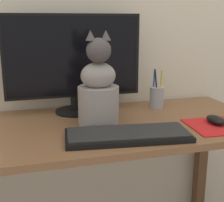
{
  "coord_description": "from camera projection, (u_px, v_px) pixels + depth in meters",
  "views": [
    {
      "loc": [
        -0.26,
        -1.12,
        1.11
      ],
      "look_at": [
        0.03,
        -0.08,
        0.83
      ],
      "focal_mm": 50.0,
      "sensor_mm": 36.0,
      "label": 1
    }
  ],
  "objects": [
    {
      "name": "desk",
      "position": [
        100.0,
        150.0,
        1.24
      ],
      "size": [
        1.32,
        0.57,
        0.72
      ],
      "color": "brown",
      "rests_on": "ground_plane"
    },
    {
      "name": "monitor",
      "position": [
        74.0,
        61.0,
        1.31
      ],
      "size": [
        0.58,
        0.17,
        0.42
      ],
      "color": "black",
      "rests_on": "desk"
    },
    {
      "name": "keyboard",
      "position": [
        128.0,
        135.0,
        1.07
      ],
      "size": [
        0.44,
        0.21,
        0.02
      ],
      "rotation": [
        0.0,
        0.0,
        -0.12
      ],
      "color": "black",
      "rests_on": "desk"
    },
    {
      "name": "mousepad_right",
      "position": [
        219.0,
        126.0,
        1.19
      ],
      "size": [
        0.24,
        0.21,
        0.0
      ],
      "rotation": [
        0.0,
        0.0,
        -0.06
      ],
      "color": "red",
      "rests_on": "desk"
    },
    {
      "name": "computer_mouse_right",
      "position": [
        216.0,
        120.0,
        1.2
      ],
      "size": [
        0.06,
        0.1,
        0.03
      ],
      "color": "black",
      "rests_on": "mousepad_right"
    },
    {
      "name": "cat",
      "position": [
        98.0,
        91.0,
        1.18
      ],
      "size": [
        0.22,
        0.2,
        0.36
      ],
      "rotation": [
        0.0,
        0.0,
        0.05
      ],
      "color": "gray",
      "rests_on": "desk"
    },
    {
      "name": "pen_cup",
      "position": [
        157.0,
        97.0,
        1.42
      ],
      "size": [
        0.06,
        0.06,
        0.18
      ],
      "color": "#99999E",
      "rests_on": "desk"
    }
  ]
}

